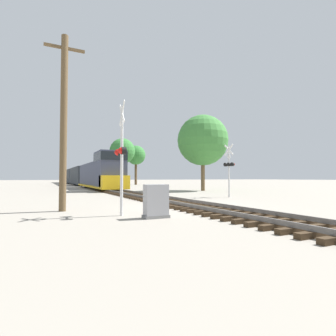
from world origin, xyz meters
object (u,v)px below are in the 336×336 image
object	(u,v)px
crossing_signal_far	(229,166)
utility_pole	(64,120)
crossing_signal_near	(121,153)
freight_train	(77,176)
tree_far_right	(203,140)
tree_mid_background	(122,151)
tree_deep_background	(136,155)
relay_cabinet	(156,201)

from	to	relation	value
crossing_signal_far	utility_pole	world-z (taller)	utility_pole
crossing_signal_far	utility_pole	xyz separation A→B (m)	(-12.57, -3.71, 1.75)
crossing_signal_near	crossing_signal_far	distance (m)	12.25
freight_train	utility_pole	xyz separation A→B (m)	(-6.13, -47.98, 2.27)
freight_train	tree_far_right	size ratio (longest dim) A/B	7.74
freight_train	utility_pole	size ratio (longest dim) A/B	8.55
freight_train	tree_mid_background	distance (m)	13.59
tree_mid_background	crossing_signal_near	bearing A→B (deg)	-105.79
crossing_signal_far	crossing_signal_near	bearing A→B (deg)	110.75
tree_mid_background	tree_deep_background	xyz separation A→B (m)	(4.65, 5.44, -0.24)
tree_deep_background	crossing_signal_near	bearing A→B (deg)	-109.34
relay_cabinet	tree_far_right	bearing A→B (deg)	52.03
crossing_signal_far	utility_pole	distance (m)	13.22
tree_far_right	crossing_signal_near	bearing A→B (deg)	-132.09
freight_train	tree_deep_background	bearing A→B (deg)	-22.71
freight_train	tree_deep_background	distance (m)	13.70
freight_train	crossing_signal_far	xyz separation A→B (m)	(6.44, -44.28, 0.52)
crossing_signal_far	freight_train	bearing A→B (deg)	-1.66
crossing_signal_far	tree_mid_background	xyz separation A→B (m)	(0.81, 33.86, 4.35)
crossing_signal_near	utility_pole	xyz separation A→B (m)	(-2.04, 2.54, 1.68)
freight_train	tree_mid_background	bearing A→B (deg)	-55.18
crossing_signal_near	tree_mid_background	xyz separation A→B (m)	(11.34, 40.11, 4.28)
crossing_signal_near	crossing_signal_far	xyz separation A→B (m)	(10.53, 6.25, -0.07)
crossing_signal_near	tree_far_right	size ratio (longest dim) A/B	0.51
relay_cabinet	utility_pole	size ratio (longest dim) A/B	0.16
tree_mid_background	tree_far_right	bearing A→B (deg)	-82.75
crossing_signal_near	tree_deep_background	world-z (taller)	tree_deep_background
utility_pole	relay_cabinet	bearing A→B (deg)	-50.30
relay_cabinet	tree_far_right	size ratio (longest dim) A/B	0.14
freight_train	utility_pole	world-z (taller)	utility_pole
tree_far_right	tree_mid_background	size ratio (longest dim) A/B	0.97
relay_cabinet	tree_deep_background	distance (m)	49.41
utility_pole	crossing_signal_far	bearing A→B (deg)	16.43
relay_cabinet	tree_deep_background	xyz separation A→B (m)	(14.94, 46.72, 5.95)
relay_cabinet	utility_pole	bearing A→B (deg)	129.70
crossing_signal_near	utility_pole	world-z (taller)	utility_pole
crossing_signal_far	tree_far_right	bearing A→B (deg)	-31.72
crossing_signal_far	relay_cabinet	distance (m)	12.18
freight_train	crossing_signal_near	bearing A→B (deg)	-94.63
freight_train	tree_deep_background	size ratio (longest dim) A/B	7.97
relay_cabinet	tree_deep_background	world-z (taller)	tree_deep_background
freight_train	crossing_signal_near	xyz separation A→B (m)	(-4.10, -50.53, 0.59)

